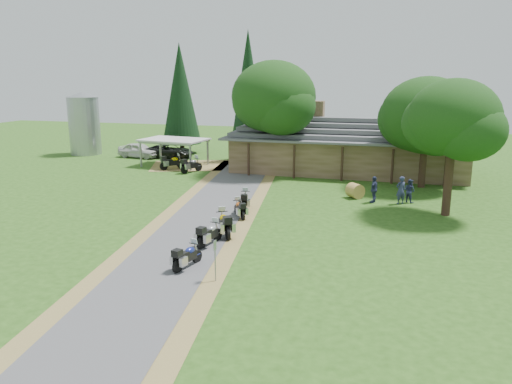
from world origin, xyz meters
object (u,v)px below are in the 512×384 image
(motorcycle_carport_a, at_px, (172,162))
(car_dark_suv, at_px, (169,148))
(silo, at_px, (84,123))
(motorcycle_row_b, at_px, (210,233))
(lodge, at_px, (348,144))
(carport, at_px, (175,152))
(motorcycle_row_a, at_px, (187,255))
(motorcycle_carport_b, at_px, (191,164))
(motorcycle_row_e, at_px, (245,199))
(hay_bale, at_px, (355,191))
(motorcycle_row_c, at_px, (224,222))
(motorcycle_row_d, at_px, (239,208))
(car_white_sedan, at_px, (139,148))

(motorcycle_carport_a, bearing_deg, car_dark_suv, 72.31)
(silo, distance_m, motorcycle_row_b, 34.60)
(lodge, relative_size, carport, 3.58)
(motorcycle_row_a, bearing_deg, motorcycle_carport_b, 37.01)
(motorcycle_row_e, xyz_separation_m, hay_bale, (6.66, 5.00, -0.13))
(carport, height_order, motorcycle_row_a, carport)
(car_dark_suv, distance_m, motorcycle_carport_a, 6.83)
(silo, xyz_separation_m, motorcycle_row_a, (24.15, -27.98, -2.76))
(motorcycle_carport_a, bearing_deg, hay_bale, -66.68)
(carport, xyz_separation_m, motorcycle_carport_b, (2.87, -2.71, -0.56))
(silo, height_order, car_dark_suv, silo)
(motorcycle_row_c, height_order, motorcycle_carport_a, motorcycle_carport_a)
(motorcycle_row_e, bearing_deg, lodge, -32.01)
(motorcycle_row_c, height_order, motorcycle_row_e, motorcycle_row_c)
(motorcycle_carport_b, bearing_deg, lodge, -45.96)
(motorcycle_row_d, bearing_deg, lodge, -49.78)
(motorcycle_row_d, distance_m, motorcycle_carport_a, 17.32)
(motorcycle_carport_b, bearing_deg, motorcycle_row_d, -120.40)
(car_dark_suv, distance_m, hay_bale, 24.02)
(carport, relative_size, car_white_sedan, 1.01)
(motorcycle_row_a, height_order, hay_bale, motorcycle_row_a)
(carport, relative_size, motorcycle_row_c, 2.83)
(motorcycle_row_c, bearing_deg, motorcycle_row_d, -27.03)
(silo, height_order, motorcycle_row_a, silo)
(hay_bale, bearing_deg, silo, 157.54)
(car_white_sedan, bearing_deg, motorcycle_row_a, -139.66)
(motorcycle_row_b, height_order, motorcycle_carport_b, motorcycle_carport_b)
(carport, bearing_deg, car_white_sedan, 155.35)
(silo, distance_m, motorcycle_row_d, 30.96)
(lodge, distance_m, carport, 16.37)
(motorcycle_row_b, relative_size, hay_bale, 1.81)
(motorcycle_row_a, bearing_deg, lodge, 4.38)
(car_white_sedan, relative_size, motorcycle_carport_b, 2.76)
(carport, distance_m, car_dark_suv, 4.93)
(lodge, distance_m, silo, 28.88)
(motorcycle_row_e, bearing_deg, motorcycle_row_c, 171.85)
(lodge, bearing_deg, motorcycle_row_a, -100.22)
(hay_bale, bearing_deg, motorcycle_row_b, -117.41)
(car_dark_suv, height_order, motorcycle_carport_b, car_dark_suv)
(carport, bearing_deg, motorcycle_row_e, -43.79)
(motorcycle_row_c, xyz_separation_m, motorcycle_row_e, (-0.52, 5.52, -0.07))
(lodge, bearing_deg, silo, 175.32)
(lodge, bearing_deg, carport, -173.97)
(motorcycle_row_c, bearing_deg, motorcycle_row_e, -26.08)
(carport, distance_m, motorcycle_row_e, 17.50)
(motorcycle_row_b, xyz_separation_m, motorcycle_carport_a, (-10.86, 18.86, 0.08))
(carport, xyz_separation_m, motorcycle_row_b, (11.46, -20.70, -0.65))
(motorcycle_row_b, xyz_separation_m, hay_bale, (6.34, 12.23, -0.12))
(motorcycle_row_b, bearing_deg, motorcycle_row_e, 15.04)
(motorcycle_row_b, height_order, motorcycle_row_d, motorcycle_row_b)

